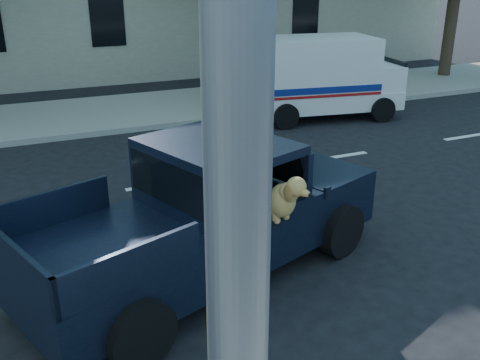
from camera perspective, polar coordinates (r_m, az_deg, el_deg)
The scene contains 5 objects.
ground at distance 7.79m, azimuth -0.72°, elevation -9.05°, with size 120.00×120.00×0.00m, color black.
far_sidewalk at distance 16.07m, azimuth -13.87°, elevation 6.95°, with size 60.00×4.00×0.15m, color gray.
lane_stripes at distance 11.34m, azimuth 1.79°, elevation 1.13°, with size 21.60×0.14×0.01m, color silver, non-canonical shape.
pickup_truck at distance 7.31m, azimuth -4.16°, elevation -5.67°, with size 5.54×3.60×1.85m.
mail_truck at distance 15.44m, azimuth 8.67°, elevation 10.20°, with size 4.33×2.64×2.24m.
Camera 1 is at (-2.63, -6.16, 3.97)m, focal length 40.00 mm.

